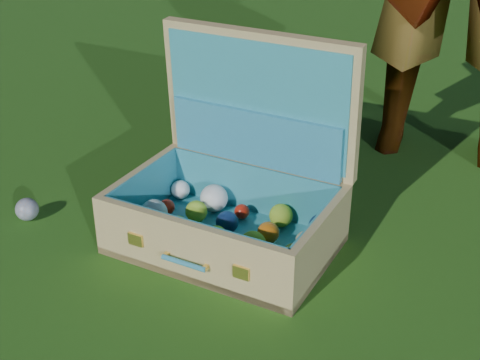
{
  "coord_description": "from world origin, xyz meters",
  "views": [
    {
      "loc": [
        0.87,
        -1.29,
        1.03
      ],
      "look_at": [
        0.01,
        0.09,
        0.17
      ],
      "focal_mm": 50.0,
      "sensor_mm": 36.0,
      "label": 1
    }
  ],
  "objects": [
    {
      "name": "ground",
      "position": [
        0.0,
        0.0,
        0.0
      ],
      "size": [
        60.0,
        60.0,
        0.0
      ],
      "primitive_type": "plane",
      "color": "#215114",
      "rests_on": "ground"
    },
    {
      "name": "stray_ball",
      "position": [
        -0.57,
        -0.18,
        0.03
      ],
      "size": [
        0.07,
        0.07,
        0.07
      ],
      "primitive_type": "sphere",
      "color": "#3C659D",
      "rests_on": "ground"
    },
    {
      "name": "suitcase",
      "position": [
        -0.0,
        0.08,
        0.16
      ],
      "size": [
        0.61,
        0.47,
        0.56
      ],
      "rotation": [
        0.0,
        0.0,
        0.07
      ],
      "color": "tan",
      "rests_on": "ground"
    }
  ]
}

